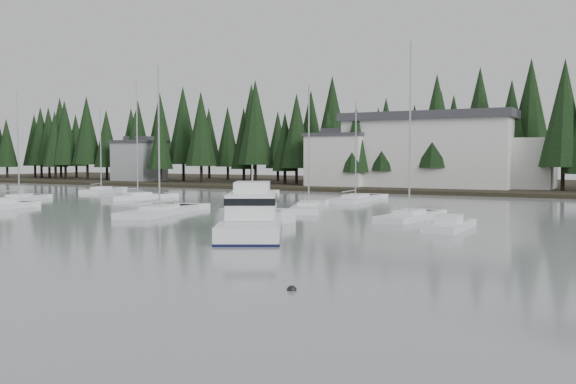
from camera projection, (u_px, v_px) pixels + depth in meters
The scene contains 17 objects.
far_shore_land at pixel (485, 187), 105.44m from camera, with size 240.00×54.00×1.00m, color black.
conifer_treeline at pixel (469, 190), 95.81m from camera, with size 200.00×22.00×20.00m, color black, non-canonical shape.
house_west at pixel (340, 159), 98.07m from camera, with size 9.54×7.42×8.75m.
house_far_west at pixel (139, 160), 119.99m from camera, with size 8.48×7.42×8.25m.
harbor_inn at pixel (444, 151), 93.71m from camera, with size 29.50×11.50×10.90m.
cabin_cruiser_center at pixel (252, 222), 40.81m from camera, with size 8.93×12.17×5.10m.
sailboat_0 at pixel (138, 198), 74.56m from camera, with size 4.08×8.68×14.31m.
sailboat_1 at pixel (19, 200), 71.23m from camera, with size 5.11×8.46×12.67m.
sailboat_3 at pixel (160, 214), 54.66m from camera, with size 5.35×11.08×13.14m.
sailboat_4 at pixel (309, 209), 59.20m from camera, with size 6.27×10.58×12.02m.
sailboat_5 at pixel (356, 201), 70.70m from camera, with size 3.70×11.00×11.50m.
sailboat_7 at pixel (409, 218), 49.94m from camera, with size 3.06×8.43×14.32m.
sailboat_9 at pixel (101, 192), 88.75m from camera, with size 5.70×8.70×11.93m.
runabout_0 at pixel (3, 207), 60.60m from camera, with size 2.82×6.47×1.42m.
runabout_1 at pixel (449, 228), 43.00m from camera, with size 2.26×5.69×1.42m.
runabout_3 at pixel (256, 194), 82.94m from camera, with size 2.63×6.65×1.42m.
mooring_buoy_dark at pixel (292, 290), 23.49m from camera, with size 0.37×0.37×0.37m, color black.
Camera 1 is at (22.21, -10.95, 4.88)m, focal length 40.00 mm.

